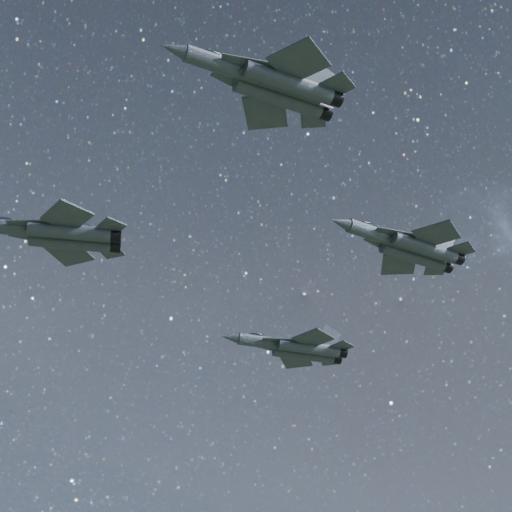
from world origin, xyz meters
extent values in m
cylinder|color=#32373F|center=(-25.61, -2.51, 142.53)|extent=(6.90, 1.50, 1.45)
ellipsoid|color=black|center=(-26.72, -2.52, 143.23)|extent=(2.22, 0.99, 0.72)
cube|color=#32373F|center=(-20.77, -2.47, 142.48)|extent=(7.64, 1.45, 1.21)
cylinder|color=#32373F|center=(-20.39, -3.40, 142.06)|extent=(7.83, 1.51, 1.45)
cylinder|color=#32373F|center=(-20.40, -1.54, 142.06)|extent=(7.83, 1.51, 1.45)
cylinder|color=black|center=(-16.11, -3.37, 142.06)|extent=(1.22, 1.35, 1.34)
cylinder|color=black|center=(-16.12, -1.51, 142.06)|extent=(1.22, 1.35, 1.34)
cube|color=#32373F|center=(-23.92, -3.76, 142.42)|extent=(4.95, 1.89, 0.11)
cube|color=#32373F|center=(-23.94, -1.24, 142.42)|extent=(4.95, 1.96, 0.11)
cube|color=#32373F|center=(-20.56, -5.64, 142.25)|extent=(5.13, 5.27, 0.19)
cube|color=#32373F|center=(-20.60, 0.69, 142.25)|extent=(5.11, 5.26, 0.19)
cube|color=#32373F|center=(-16.47, -4.58, 142.25)|extent=(3.02, 3.09, 0.14)
cube|color=#32373F|center=(-16.50, -0.30, 142.25)|extent=(3.01, 3.08, 0.14)
cube|color=#32373F|center=(-17.69, -3.61, 143.83)|extent=(3.24, 0.42, 3.31)
cube|color=#32373F|center=(-17.70, -1.29, 143.83)|extent=(3.23, 0.44, 3.31)
cylinder|color=#32373F|center=(3.43, 24.63, 145.98)|extent=(7.60, 2.54, 1.57)
cone|color=#32373F|center=(-1.36, 23.99, 145.98)|extent=(2.58, 1.72, 1.41)
ellipsoid|color=black|center=(2.23, 24.47, 146.74)|extent=(2.52, 1.36, 0.78)
cube|color=#32373F|center=(8.62, 25.32, 145.93)|extent=(8.39, 2.59, 1.31)
cylinder|color=#32373F|center=(9.16, 24.37, 145.48)|extent=(8.60, 2.67, 1.57)
cylinder|color=#32373F|center=(8.89, 26.37, 145.48)|extent=(8.60, 2.67, 1.57)
cylinder|color=black|center=(13.75, 24.98, 145.48)|extent=(1.49, 1.61, 1.45)
cylinder|color=black|center=(13.48, 26.98, 145.48)|extent=(1.49, 1.61, 1.45)
cube|color=#32373F|center=(5.41, 23.52, 145.86)|extent=(5.30, 1.42, 0.12)
cube|color=#32373F|center=(5.05, 26.21, 145.86)|extent=(5.32, 2.72, 0.12)
cube|color=#32373F|center=(9.28, 21.95, 145.68)|extent=(5.71, 5.78, 0.20)
cube|color=#32373F|center=(8.37, 28.74, 145.68)|extent=(5.28, 5.53, 0.20)
cube|color=#32373F|center=(13.52, 23.63, 145.68)|extent=(3.37, 3.41, 0.15)
cube|color=#32373F|center=(12.91, 28.22, 145.68)|extent=(3.10, 3.21, 0.15)
cube|color=#32373F|center=(12.09, 24.51, 147.39)|extent=(3.51, 0.57, 3.59)
cube|color=#32373F|center=(11.75, 27.00, 147.39)|extent=(3.45, 0.90, 3.59)
cylinder|color=#32373F|center=(-7.85, -23.30, 145.74)|extent=(6.91, 3.19, 1.43)
cone|color=#32373F|center=(-12.08, -24.47, 145.74)|extent=(2.46, 1.82, 1.28)
ellipsoid|color=black|center=(-8.91, -23.59, 146.43)|extent=(2.36, 1.51, 0.71)
cube|color=#32373F|center=(-3.26, -22.02, 145.69)|extent=(7.60, 3.34, 1.19)
cylinder|color=#32373F|center=(-2.66, -22.80, 145.28)|extent=(7.79, 3.44, 1.43)
cylinder|color=#32373F|center=(-3.16, -21.04, 145.28)|extent=(7.79, 3.44, 1.43)
cylinder|color=black|center=(1.39, -21.68, 145.28)|extent=(1.50, 1.59, 1.32)
cylinder|color=black|center=(0.90, -19.91, 145.28)|extent=(1.50, 1.59, 1.32)
cube|color=#32373F|center=(-5.93, -24.05, 145.63)|extent=(4.83, 1.38, 0.11)
cube|color=#32373F|center=(-6.59, -21.66, 145.63)|extent=(4.71, 3.03, 0.11)
cube|color=#32373F|center=(-2.25, -24.97, 145.47)|extent=(5.25, 5.22, 0.18)
cube|color=#32373F|center=(-3.92, -18.97, 145.47)|extent=(4.45, 4.76, 0.18)
cube|color=#32373F|center=(1.36, -22.92, 145.47)|extent=(3.11, 3.11, 0.14)
cube|color=#32373F|center=(0.23, -18.86, 145.47)|extent=(2.61, 2.74, 0.14)
cube|color=#32373F|center=(-0.05, -22.31, 147.02)|extent=(3.16, 0.74, 3.26)
cube|color=#32373F|center=(-0.66, -20.11, 147.02)|extent=(3.04, 1.24, 3.26)
cylinder|color=#32373F|center=(11.06, -1.44, 146.39)|extent=(7.30, 3.78, 1.52)
cone|color=#32373F|center=(6.65, -2.97, 146.39)|extent=(2.65, 2.05, 1.36)
ellipsoid|color=black|center=(9.96, -1.82, 147.12)|extent=(2.52, 1.72, 0.75)
cube|color=#32373F|center=(15.85, 0.21, 146.35)|extent=(8.01, 3.98, 1.26)
cylinder|color=#32373F|center=(16.53, -0.58, 145.91)|extent=(8.22, 4.10, 1.52)
cylinder|color=#32373F|center=(15.90, 1.26, 145.91)|extent=(8.22, 4.10, 1.52)
cylinder|color=black|center=(20.76, 0.88, 145.91)|extent=(1.65, 1.74, 1.40)
cylinder|color=black|center=(20.12, 2.72, 145.91)|extent=(1.65, 1.74, 1.40)
cube|color=#32373F|center=(13.15, -2.11, 146.28)|extent=(5.16, 1.77, 0.12)
cube|color=#32373F|center=(12.29, 0.37, 146.28)|extent=(4.91, 3.46, 0.12)
cube|color=#32373F|center=(17.11, -2.85, 146.10)|extent=(5.58, 5.50, 0.19)
cube|color=#32373F|center=(14.95, 3.40, 146.10)|extent=(4.54, 4.90, 0.19)
cube|color=#32373F|center=(20.80, -0.44, 146.10)|extent=(3.30, 3.28, 0.15)
cube|color=#32373F|center=(19.34, 3.78, 146.10)|extent=(2.66, 2.81, 0.15)
cube|color=#32373F|center=(19.28, 0.11, 147.76)|extent=(3.32, 0.99, 3.46)
cube|color=#32373F|center=(18.48, 2.41, 147.76)|extent=(3.16, 1.50, 3.46)
camera|label=1|loc=(-12.28, -67.16, 99.24)|focal=55.00mm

